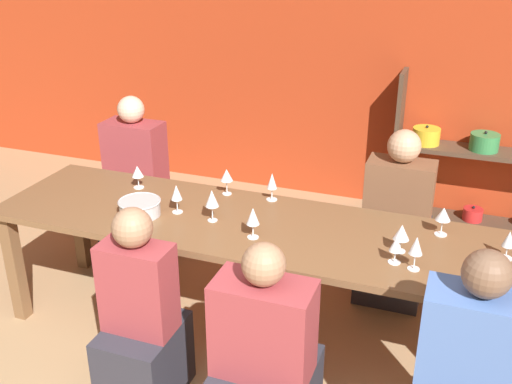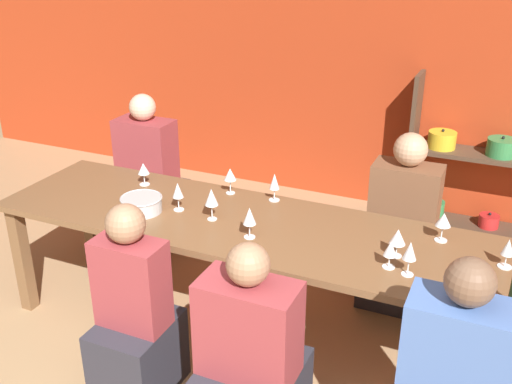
{
  "view_description": "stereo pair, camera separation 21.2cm",
  "coord_description": "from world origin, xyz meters",
  "px_view_note": "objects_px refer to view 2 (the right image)",
  "views": [
    {
      "loc": [
        0.98,
        -1.27,
        2.3
      ],
      "look_at": [
        -0.11,
        1.67,
        0.92
      ],
      "focal_mm": 42.0,
      "sensor_mm": 36.0,
      "label": 1
    },
    {
      "loc": [
        1.18,
        -1.19,
        2.3
      ],
      "look_at": [
        -0.11,
        1.67,
        0.92
      ],
      "focal_mm": 42.0,
      "sensor_mm": 36.0,
      "label": 2
    }
  ],
  "objects_px": {
    "wine_glass_red_b": "(508,249)",
    "wine_glass_white_b": "(410,252)",
    "wine_glass_white_d": "(250,217)",
    "wine_glass_red_c": "(443,221)",
    "wine_glass_empty_c": "(398,237)",
    "wine_glass_white_a": "(390,250)",
    "mixing_bowl": "(142,204)",
    "wine_glass_white_c": "(178,191)",
    "shelf_unit": "(497,176)",
    "wine_glass_white_e": "(230,175)",
    "person_near_b": "(249,380)",
    "wine_glass_empty_b": "(144,169)",
    "person_far_a": "(149,191)",
    "wine_glass_red_a": "(274,183)",
    "dining_table": "(249,235)",
    "wine_glass_empty_a": "(211,198)",
    "person_far_b": "(401,240)",
    "person_near_c": "(136,326)"
  },
  "relations": [
    {
      "from": "wine_glass_white_d",
      "to": "wine_glass_empty_b",
      "type": "bearing_deg",
      "value": 157.76
    },
    {
      "from": "wine_glass_white_a",
      "to": "wine_glass_white_c",
      "type": "distance_m",
      "value": 1.3
    },
    {
      "from": "wine_glass_empty_a",
      "to": "wine_glass_red_b",
      "type": "relative_size",
      "value": 1.23
    },
    {
      "from": "shelf_unit",
      "to": "wine_glass_white_e",
      "type": "distance_m",
      "value": 2.34
    },
    {
      "from": "wine_glass_empty_a",
      "to": "wine_glass_white_a",
      "type": "height_order",
      "value": "wine_glass_empty_a"
    },
    {
      "from": "dining_table",
      "to": "wine_glass_empty_a",
      "type": "height_order",
      "value": "wine_glass_empty_a"
    },
    {
      "from": "mixing_bowl",
      "to": "wine_glass_red_c",
      "type": "height_order",
      "value": "wine_glass_red_c"
    },
    {
      "from": "wine_glass_red_b",
      "to": "wine_glass_white_a",
      "type": "bearing_deg",
      "value": -155.55
    },
    {
      "from": "shelf_unit",
      "to": "wine_glass_empty_b",
      "type": "distance_m",
      "value": 2.81
    },
    {
      "from": "wine_glass_empty_a",
      "to": "person_far_a",
      "type": "distance_m",
      "value": 1.39
    },
    {
      "from": "mixing_bowl",
      "to": "wine_glass_empty_c",
      "type": "xyz_separation_m",
      "value": [
        1.49,
        0.09,
        0.06
      ]
    },
    {
      "from": "mixing_bowl",
      "to": "wine_glass_white_a",
      "type": "bearing_deg",
      "value": -1.5
    },
    {
      "from": "person_near_c",
      "to": "mixing_bowl",
      "type": "bearing_deg",
      "value": 118.54
    },
    {
      "from": "person_far_a",
      "to": "wine_glass_red_a",
      "type": "bearing_deg",
      "value": 160.35
    },
    {
      "from": "shelf_unit",
      "to": "wine_glass_red_c",
      "type": "xyz_separation_m",
      "value": [
        -0.2,
        -1.83,
        0.39
      ]
    },
    {
      "from": "wine_glass_white_c",
      "to": "dining_table",
      "type": "bearing_deg",
      "value": 2.34
    },
    {
      "from": "wine_glass_empty_a",
      "to": "wine_glass_red_b",
      "type": "bearing_deg",
      "value": 4.52
    },
    {
      "from": "mixing_bowl",
      "to": "wine_glass_white_b",
      "type": "bearing_deg",
      "value": -2.55
    },
    {
      "from": "wine_glass_red_b",
      "to": "wine_glass_empty_c",
      "type": "xyz_separation_m",
      "value": [
        -0.51,
        -0.11,
        0.01
      ]
    },
    {
      "from": "wine_glass_red_b",
      "to": "person_near_c",
      "type": "xyz_separation_m",
      "value": [
        -1.7,
        -0.76,
        -0.46
      ]
    },
    {
      "from": "person_far_b",
      "to": "person_near_c",
      "type": "distance_m",
      "value": 1.83
    },
    {
      "from": "wine_glass_red_c",
      "to": "wine_glass_white_d",
      "type": "bearing_deg",
      "value": -157.86
    },
    {
      "from": "wine_glass_white_e",
      "to": "person_near_b",
      "type": "relative_size",
      "value": 0.15
    },
    {
      "from": "wine_glass_white_b",
      "to": "person_near_b",
      "type": "distance_m",
      "value": 0.97
    },
    {
      "from": "shelf_unit",
      "to": "person_near_c",
      "type": "xyz_separation_m",
      "value": [
        -1.57,
        -2.75,
        -0.09
      ]
    },
    {
      "from": "dining_table",
      "to": "person_far_b",
      "type": "bearing_deg",
      "value": 47.62
    },
    {
      "from": "shelf_unit",
      "to": "person_near_b",
      "type": "distance_m",
      "value": 2.99
    },
    {
      "from": "wine_glass_white_b",
      "to": "wine_glass_empty_c",
      "type": "relative_size",
      "value": 1.17
    },
    {
      "from": "wine_glass_red_c",
      "to": "wine_glass_empty_c",
      "type": "relative_size",
      "value": 1.06
    },
    {
      "from": "wine_glass_white_a",
      "to": "wine_glass_red_c",
      "type": "relative_size",
      "value": 0.89
    },
    {
      "from": "wine_glass_white_d",
      "to": "wine_glass_white_c",
      "type": "bearing_deg",
      "value": 165.08
    },
    {
      "from": "wine_glass_red_a",
      "to": "wine_glass_white_d",
      "type": "xyz_separation_m",
      "value": [
        0.06,
        -0.5,
        0.0
      ]
    },
    {
      "from": "wine_glass_red_b",
      "to": "wine_glass_white_d",
      "type": "xyz_separation_m",
      "value": [
        -1.28,
        -0.24,
        0.02
      ]
    },
    {
      "from": "mixing_bowl",
      "to": "person_far_b",
      "type": "height_order",
      "value": "person_far_b"
    },
    {
      "from": "mixing_bowl",
      "to": "wine_glass_empty_a",
      "type": "distance_m",
      "value": 0.44
    },
    {
      "from": "wine_glass_white_d",
      "to": "wine_glass_white_a",
      "type": "bearing_deg",
      "value": -0.2
    },
    {
      "from": "wine_glass_red_c",
      "to": "wine_glass_white_d",
      "type": "distance_m",
      "value": 1.03
    },
    {
      "from": "wine_glass_white_a",
      "to": "wine_glass_white_e",
      "type": "bearing_deg",
      "value": 156.32
    },
    {
      "from": "wine_glass_white_a",
      "to": "person_far_a",
      "type": "bearing_deg",
      "value": 155.32
    },
    {
      "from": "wine_glass_empty_c",
      "to": "person_far_a",
      "type": "relative_size",
      "value": 0.13
    },
    {
      "from": "person_near_b",
      "to": "shelf_unit",
      "type": "bearing_deg",
      "value": 73.12
    },
    {
      "from": "wine_glass_red_a",
      "to": "wine_glass_white_e",
      "type": "xyz_separation_m",
      "value": [
        -0.29,
        -0.01,
        0.01
      ]
    },
    {
      "from": "mixing_bowl",
      "to": "wine_glass_white_b",
      "type": "xyz_separation_m",
      "value": [
        1.57,
        -0.07,
        0.08
      ]
    },
    {
      "from": "wine_glass_white_d",
      "to": "dining_table",
      "type": "bearing_deg",
      "value": 116.21
    },
    {
      "from": "dining_table",
      "to": "wine_glass_empty_a",
      "type": "relative_size",
      "value": 16.04
    },
    {
      "from": "wine_glass_white_e",
      "to": "person_far_a",
      "type": "height_order",
      "value": "person_far_a"
    },
    {
      "from": "wine_glass_red_b",
      "to": "wine_glass_white_b",
      "type": "relative_size",
      "value": 0.86
    },
    {
      "from": "wine_glass_empty_a",
      "to": "wine_glass_white_c",
      "type": "height_order",
      "value": "wine_glass_empty_a"
    },
    {
      "from": "dining_table",
      "to": "wine_glass_white_d",
      "type": "height_order",
      "value": "wine_glass_white_d"
    },
    {
      "from": "wine_glass_white_d",
      "to": "person_far_a",
      "type": "bearing_deg",
      "value": 144.03
    }
  ]
}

